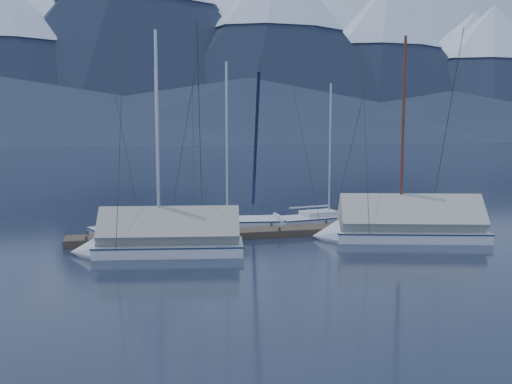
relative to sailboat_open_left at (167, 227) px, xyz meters
The scene contains 10 objects.
ground 6.22m from the sailboat_open_left, 48.48° to the right, with size 1000.00×1000.00×0.00m, color black.
mountain_range 370.53m from the sailboat_open_left, 88.71° to the left, with size 877.00×584.00×150.50m.
dock 4.91m from the sailboat_open_left, 32.80° to the right, with size 18.00×1.50×0.54m.
mooring_posts 4.50m from the sailboat_open_left, 36.25° to the right, with size 15.12×1.52×0.35m.
sailboat_open_left is the anchor object (origin of this frame).
sailboat_open_mid 3.75m from the sailboat_open_left, ahead, with size 7.53×3.30×9.67m.
sailboat_open_right 9.64m from the sailboat_open_left, ahead, with size 6.71×3.06×8.59m.
sailboat_covered_near 11.64m from the sailboat_open_left, 26.29° to the right, with size 8.53×4.70×10.61m.
sailboat_covered_far 5.45m from the sailboat_open_left, 100.06° to the right, with size 7.54×3.56×10.18m.
person 10.49m from the sailboat_open_left, 13.99° to the right, with size 0.57×0.38×1.57m, color black.
Camera 1 is at (-6.66, -23.55, 5.17)m, focal length 38.00 mm.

